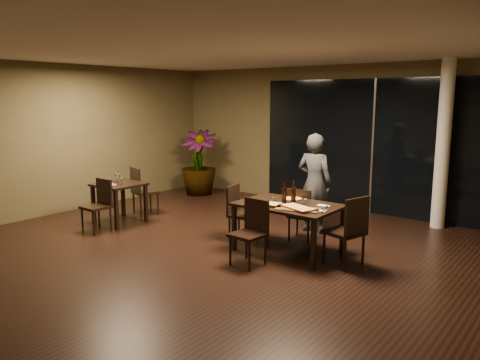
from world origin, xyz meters
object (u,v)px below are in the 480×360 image
chair_main_right (349,228)px  bottle_a (284,193)px  side_table (119,190)px  chair_side_near (100,202)px  diner (314,183)px  bottle_b (293,194)px  chair_main_near (252,228)px  potted_plant (198,162)px  chair_main_far (301,212)px  chair_main_left (239,210)px  main_table (288,209)px  bottle_c (294,192)px  chair_side_far (141,188)px

chair_main_right → bottle_a: 1.14m
chair_main_right → side_table: bearing=-68.7°
chair_side_near → diner: diner is taller
diner → bottle_b: diner is taller
chair_main_near → potted_plant: bearing=144.4°
chair_main_right → potted_plant: bearing=-100.0°
side_table → chair_main_far: size_ratio=0.90×
bottle_b → bottle_a: bearing=-166.2°
chair_main_left → chair_side_near: size_ratio=1.00×
main_table → bottle_a: bottle_a is taller
potted_plant → bottle_b: size_ratio=5.03×
chair_main_far → bottle_b: bottle_b is taller
main_table → bottle_a: bearing=171.7°
main_table → diner: size_ratio=0.87×
chair_main_far → chair_main_left: 1.01m
bottle_a → chair_main_left: bearing=179.3°
chair_main_left → bottle_a: (0.87, -0.01, 0.40)m
chair_main_left → bottle_c: bearing=-96.9°
chair_main_right → bottle_a: size_ratio=3.13×
potted_plant → bottle_c: bearing=-28.8°
chair_side_far → diner: diner is taller
bottle_b → chair_side_far: bearing=178.4°
side_table → bottle_b: 3.51m
chair_main_far → chair_main_right: (1.12, -0.60, 0.07)m
chair_main_near → bottle_a: (0.05, 0.76, 0.40)m
chair_main_far → chair_main_near: bearing=81.6°
bottle_a → bottle_b: 0.14m
chair_main_near → diner: bearing=95.8°
chair_side_far → diner: size_ratio=0.56×
bottle_c → chair_main_left: bearing=-174.8°
main_table → chair_main_left: bearing=178.7°
main_table → chair_side_near: size_ratio=1.65×
chair_side_far → chair_side_near: chair_side_far is taller
chair_main_near → chair_main_left: size_ratio=1.01×
chair_main_near → bottle_a: bearing=89.3°
chair_main_right → chair_side_near: (-4.27, -1.01, -0.05)m
chair_main_far → bottle_a: bottle_a is taller
chair_main_right → chair_side_far: size_ratio=1.04×
chair_main_near → chair_main_left: bearing=139.9°
chair_main_right → potted_plant: 5.58m
diner → bottle_c: diner is taller
side_table → bottle_c: 3.49m
side_table → chair_main_right: 4.43m
chair_main_right → diner: bearing=-119.6°
potted_plant → bottle_c: potted_plant is taller
chair_main_right → chair_side_near: bearing=-61.5°
chair_side_near → bottle_b: size_ratio=2.93×
potted_plant → bottle_b: bearing=-29.3°
main_table → bottle_a: size_ratio=4.69×
main_table → side_table: 3.44m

